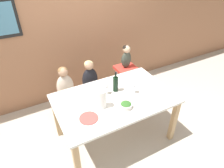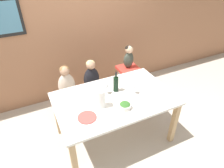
% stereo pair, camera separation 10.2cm
% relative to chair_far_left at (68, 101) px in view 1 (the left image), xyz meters
% --- Properties ---
extents(ground_plane, '(14.00, 14.00, 0.00)m').
position_rel_chair_far_left_xyz_m(ground_plane, '(0.48, -0.72, -0.39)').
color(ground_plane, '#BCB2A3').
extents(wall_back, '(10.00, 0.09, 2.70)m').
position_rel_chair_far_left_xyz_m(wall_back, '(0.48, 0.66, 0.97)').
color(wall_back, '#9E6B4C').
rests_on(wall_back, ground_plane).
extents(dining_table, '(1.61, 1.02, 0.77)m').
position_rel_chair_far_left_xyz_m(dining_table, '(0.48, -0.72, 0.29)').
color(dining_table, white).
rests_on(dining_table, ground_plane).
extents(chair_far_left, '(0.42, 0.37, 0.46)m').
position_rel_chair_far_left_xyz_m(chair_far_left, '(0.00, 0.00, 0.00)').
color(chair_far_left, silver).
rests_on(chair_far_left, ground_plane).
extents(chair_far_center, '(0.42, 0.37, 0.46)m').
position_rel_chair_far_left_xyz_m(chair_far_center, '(0.42, 0.00, 0.00)').
color(chair_far_center, silver).
rests_on(chair_far_center, ground_plane).
extents(chair_right_highchair, '(0.36, 0.32, 0.72)m').
position_rel_chair_far_left_xyz_m(chair_right_highchair, '(1.11, -0.00, 0.17)').
color(chair_right_highchair, silver).
rests_on(chair_right_highchair, ground_plane).
extents(person_child_left, '(0.27, 0.16, 0.55)m').
position_rel_chair_far_left_xyz_m(person_child_left, '(-0.00, 0.00, 0.35)').
color(person_child_left, beige).
rests_on(person_child_left, chair_far_left).
extents(person_child_center, '(0.27, 0.16, 0.55)m').
position_rel_chair_far_left_xyz_m(person_child_center, '(0.42, 0.00, 0.35)').
color(person_child_center, black).
rests_on(person_child_center, chair_far_center).
extents(person_baby_right, '(0.19, 0.14, 0.41)m').
position_rel_chair_far_left_xyz_m(person_baby_right, '(1.11, 0.00, 0.56)').
color(person_baby_right, '#3D4238').
rests_on(person_baby_right, chair_right_highchair).
extents(wine_bottle, '(0.07, 0.07, 0.31)m').
position_rel_chair_far_left_xyz_m(wine_bottle, '(0.57, -0.58, 0.51)').
color(wine_bottle, black).
rests_on(wine_bottle, dining_table).
extents(paper_towel_roll, '(0.11, 0.11, 0.25)m').
position_rel_chair_far_left_xyz_m(paper_towel_roll, '(0.25, -0.81, 0.51)').
color(paper_towel_roll, white).
rests_on(paper_towel_roll, dining_table).
extents(wine_glass_near, '(0.06, 0.06, 0.18)m').
position_rel_chair_far_left_xyz_m(wine_glass_near, '(0.77, -0.75, 0.51)').
color(wine_glass_near, white).
rests_on(wine_glass_near, dining_table).
extents(wine_glass_far, '(0.06, 0.06, 0.18)m').
position_rel_chair_far_left_xyz_m(wine_glass_far, '(0.42, -0.58, 0.51)').
color(wine_glass_far, white).
rests_on(wine_glass_far, dining_table).
extents(salad_bowl_large, '(0.16, 0.16, 0.08)m').
position_rel_chair_far_left_xyz_m(salad_bowl_large, '(0.51, -0.97, 0.43)').
color(salad_bowl_large, silver).
rests_on(salad_bowl_large, dining_table).
extents(dinner_plate_front_left, '(0.23, 0.23, 0.01)m').
position_rel_chair_far_left_xyz_m(dinner_plate_front_left, '(0.02, -0.93, 0.39)').
color(dinner_plate_front_left, '#D14C47').
rests_on(dinner_plate_front_left, dining_table).
extents(dinner_plate_back_left, '(0.23, 0.23, 0.01)m').
position_rel_chair_far_left_xyz_m(dinner_plate_back_left, '(0.09, -0.41, 0.39)').
color(dinner_plate_back_left, silver).
rests_on(dinner_plate_back_left, dining_table).
extents(dinner_plate_back_right, '(0.23, 0.23, 0.01)m').
position_rel_chair_far_left_xyz_m(dinner_plate_back_right, '(1.00, -0.51, 0.39)').
color(dinner_plate_back_right, silver).
rests_on(dinner_plate_back_right, dining_table).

